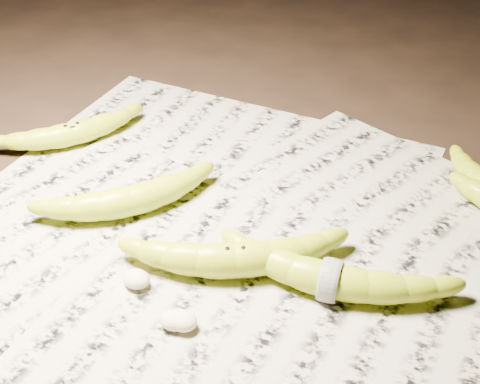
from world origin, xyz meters
The scene contains 10 objects.
ground centered at (0.00, 0.00, 0.00)m, with size 3.00×3.00×0.00m, color black.
newspaper_patch centered at (0.02, 0.00, 0.00)m, with size 0.90×0.70×0.01m, color #ACA593.
banana_left_a centered at (-0.33, 0.09, 0.03)m, with size 0.20×0.06×0.04m, color #BFCC19, non-canonical shape.
banana_left_b centered at (-0.16, -0.01, 0.03)m, with size 0.21×0.06×0.04m, color #BFCC19, non-canonical shape.
banana_center centered at (0.01, -0.05, 0.03)m, with size 0.23×0.07×0.04m, color #BFCC19, non-canonical shape.
banana_taped centered at (0.12, -0.03, 0.03)m, with size 0.24×0.06×0.04m, color #BFCC19, non-canonical shape.
measuring_tape centered at (0.12, -0.03, 0.03)m, with size 0.05×0.05×0.00m, color white.
flesh_chunk_a centered at (-0.07, -0.12, 0.02)m, with size 0.03×0.03×0.02m, color beige.
flesh_chunk_b centered at (0.00, -0.14, 0.02)m, with size 0.03×0.03×0.02m, color beige.
flesh_chunk_c centered at (-0.01, -0.15, 0.02)m, with size 0.03×0.03×0.02m, color beige.
Camera 1 is at (0.28, -0.54, 0.53)m, focal length 50.00 mm.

